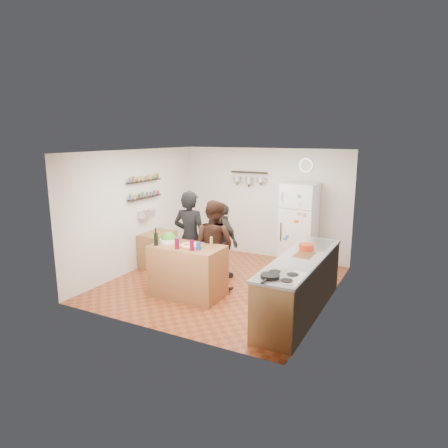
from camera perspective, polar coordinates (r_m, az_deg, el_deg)
The scene contains 26 objects.
room_shell at distance 7.72m, azimuth 0.99°, elevation 1.14°, with size 4.20×4.20×4.20m.
prep_island at distance 7.07m, azimuth -5.19°, elevation -6.68°, with size 1.25×0.72×0.91m, color #975C37.
pizza_board at distance 6.88m, azimuth -4.80°, elevation -3.17°, with size 0.42×0.34×0.02m, color brown.
pizza at distance 6.87m, azimuth -4.80°, elevation -3.02°, with size 0.34×0.34×0.02m, color beige.
salad_bowl at distance 7.20m, azimuth -7.87°, elevation -2.34°, with size 0.34×0.34×0.07m, color white.
wine_bottle at distance 7.01m, azimuth -9.70°, elevation -2.14°, with size 0.07×0.07×0.22m, color black.
wine_glass_near at distance 6.75m, azimuth -6.74°, elevation -2.81°, with size 0.08×0.08×0.18m, color #55071F.
wine_glass_far at distance 6.64m, azimuth -4.62°, elevation -3.05°, with size 0.07×0.07×0.18m, color #550720.
pepper_mill at distance 6.73m, azimuth -1.82°, elevation -2.85°, with size 0.05×0.05×0.16m, color olive.
salt_canister at distance 6.67m, azimuth -3.67°, elevation -3.17°, with size 0.08×0.08×0.13m, color navy.
person_left at distance 7.50m, azimuth -4.86°, elevation -2.02°, with size 0.66×0.43×1.80m, color black.
person_center at distance 7.28m, azimuth -1.41°, elevation -2.99°, with size 0.80×0.63×1.65m, color black.
person_back at distance 7.85m, azimuth -0.14°, elevation -2.46°, with size 0.87×0.36×1.49m, color #282624.
counter_run at distance 6.50m, azimuth 10.81°, elevation -8.68°, with size 0.63×2.63×0.90m, color #9E7042.
stove_top at distance 5.49m, azimuth 8.07°, elevation -7.49°, with size 0.60×0.62×0.02m, color white.
skillet at distance 5.39m, azimuth 6.59°, elevation -7.42°, with size 0.26×0.26×0.05m, color black.
sink at distance 7.13m, azimuth 12.97°, elevation -2.91°, with size 0.50×0.80×0.03m, color silver.
cutting_board at distance 6.48m, azimuth 11.36°, elevation -4.45°, with size 0.30×0.40×0.02m, color #945F35.
red_bowl at distance 6.75m, azimuth 11.68°, elevation -3.23°, with size 0.25×0.25×0.11m, color #B12D14.
fridge at distance 8.69m, azimuth 10.66°, elevation -0.14°, with size 0.70×0.68×1.80m, color white.
wall_clock at distance 8.82m, azimuth 11.63°, elevation 8.23°, with size 0.30×0.30×0.03m, color silver.
spice_shelf_lower at distance 8.56m, azimuth -11.24°, elevation 3.73°, with size 0.12×1.00×0.03m, color black.
spice_shelf_upper at distance 8.51m, azimuth -11.34°, elevation 6.06°, with size 0.12×1.00×0.03m, color black.
produce_basket at distance 8.60m, azimuth -10.98°, elevation 1.41°, with size 0.18×0.35×0.14m, color silver.
side_table at distance 8.78m, azimuth -9.43°, elevation -3.57°, with size 0.50×0.80×0.73m, color #A37C44.
pot_rack at distance 9.21m, azimuth 3.59°, elevation 7.38°, with size 0.90×0.04×0.04m, color black.
Camera 1 is at (3.39, -6.38, 2.78)m, focal length 32.00 mm.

